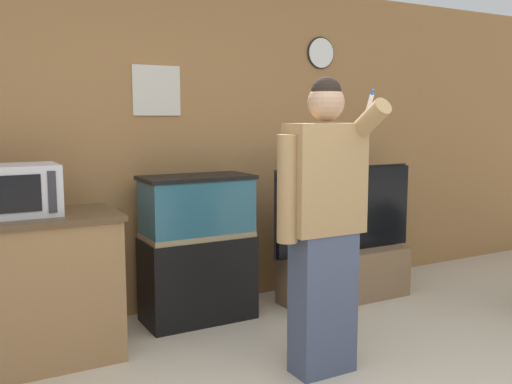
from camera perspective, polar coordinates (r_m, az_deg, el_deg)
wall_back_paneled at (r=4.50m, az=-9.02°, el=4.55°), size 10.00×0.08×2.60m
microwave at (r=3.73m, az=-22.73°, el=0.17°), size 0.47×0.37×0.31m
aquarium_on_stand at (r=4.31m, az=-5.87°, el=-5.61°), size 0.82×0.42×1.10m
tv_on_stand at (r=4.86m, az=8.85°, el=-6.80°), size 1.35×0.40×1.12m
person_standing at (r=3.35m, az=6.73°, el=-3.08°), size 0.55×0.42×1.76m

